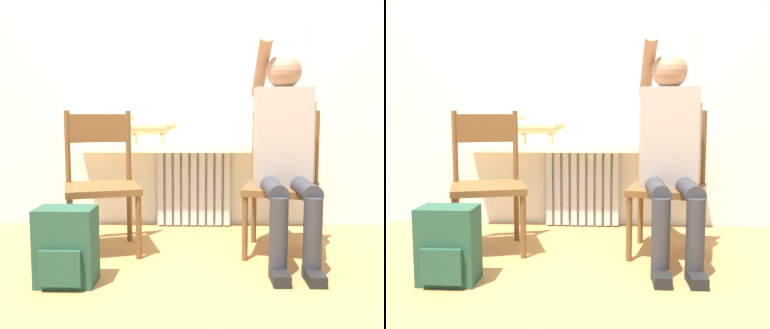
# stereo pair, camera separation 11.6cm
# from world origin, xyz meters

# --- Properties ---
(ground_plane) EXTENTS (12.00, 12.00, 0.00)m
(ground_plane) POSITION_xyz_m (0.00, 0.00, 0.00)
(ground_plane) COLOR #B27F47
(wall_with_window) EXTENTS (7.00, 0.06, 2.70)m
(wall_with_window) POSITION_xyz_m (0.00, 1.23, 1.35)
(wall_with_window) COLOR silver
(wall_with_window) RESTS_ON ground_plane
(radiator) EXTENTS (0.58, 0.08, 0.59)m
(radiator) POSITION_xyz_m (0.00, 1.15, 0.30)
(radiator) COLOR silver
(radiator) RESTS_ON ground_plane
(windowsill) EXTENTS (1.77, 0.24, 0.05)m
(windowsill) POSITION_xyz_m (0.00, 1.08, 0.62)
(windowsill) COLOR white
(windowsill) RESTS_ON radiator
(window_glass) EXTENTS (1.70, 0.01, 1.33)m
(window_glass) POSITION_xyz_m (0.00, 1.20, 1.31)
(window_glass) COLOR white
(window_glass) RESTS_ON windowsill
(chair_left) EXTENTS (0.56, 0.56, 0.90)m
(chair_left) POSITION_xyz_m (-0.58, 0.50, 0.45)
(chair_left) COLOR brown
(chair_left) RESTS_ON ground_plane
(chair_right) EXTENTS (0.54, 0.54, 0.90)m
(chair_right) POSITION_xyz_m (0.57, 0.50, 0.45)
(chair_right) COLOR brown
(chair_right) RESTS_ON ground_plane
(person) EXTENTS (0.36, 1.00, 1.36)m
(person) POSITION_xyz_m (0.56, 0.38, 0.69)
(person) COLOR #333338
(person) RESTS_ON ground_plane
(cat) EXTENTS (0.51, 0.11, 0.23)m
(cat) POSITION_xyz_m (-0.32, 1.08, 0.77)
(cat) COLOR #DBB77A
(cat) RESTS_ON windowsill
(backpack) EXTENTS (0.30, 0.23, 0.40)m
(backpack) POSITION_xyz_m (-0.63, -0.10, 0.20)
(backpack) COLOR #234C38
(backpack) RESTS_ON ground_plane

